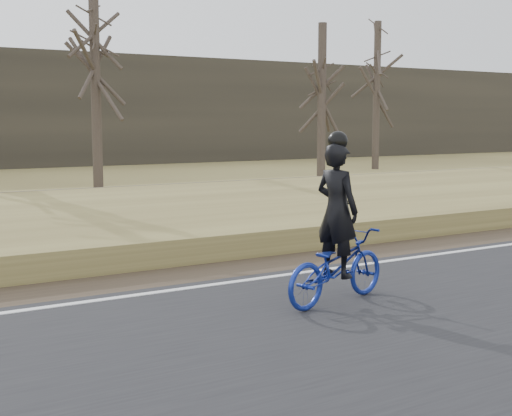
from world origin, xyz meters
TOP-DOWN VIEW (x-y plane):
  - ground at (0.00, 0.00)m, footprint 120.00×120.00m
  - road at (0.00, -2.50)m, footprint 120.00×6.00m
  - edge_line at (0.00, 0.20)m, footprint 120.00×0.12m
  - shoulder at (0.00, 1.20)m, footprint 120.00×1.60m
  - embankment at (0.00, 4.20)m, footprint 120.00×5.00m
  - ballast at (0.00, 8.00)m, footprint 120.00×3.00m
  - railroad at (0.00, 8.00)m, footprint 120.00×2.40m
  - cyclist at (1.41, -1.52)m, footprint 1.93×1.03m
  - bare_tree_center at (4.28, 16.21)m, footprint 0.36×0.36m
  - bare_tree_right at (13.12, 14.60)m, footprint 0.36×0.36m
  - bare_tree_far_right at (19.50, 18.63)m, footprint 0.36×0.36m

SIDE VIEW (x-z plane):
  - ground at x=0.00m, z-range 0.00..0.00m
  - shoulder at x=0.00m, z-range 0.00..0.04m
  - road at x=0.00m, z-range 0.00..0.06m
  - edge_line at x=0.00m, z-range 0.06..0.07m
  - embankment at x=0.00m, z-range 0.00..0.44m
  - ballast at x=0.00m, z-range 0.00..0.45m
  - railroad at x=0.00m, z-range 0.38..0.67m
  - cyclist at x=1.41m, z-range -0.35..1.90m
  - bare_tree_right at x=13.12m, z-range 0.00..6.30m
  - bare_tree_far_right at x=19.50m, z-range 0.00..7.27m
  - bare_tree_center at x=4.28m, z-range 0.00..7.44m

